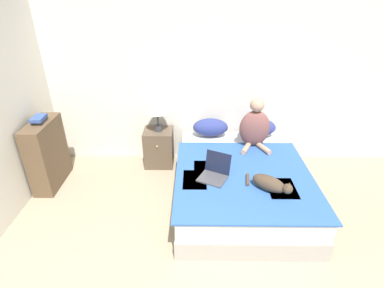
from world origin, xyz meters
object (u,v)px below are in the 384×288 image
pillow_far (258,127)px  cat_tabby (270,184)px  nightstand (159,147)px  bed (240,183)px  person_sitting (255,127)px  laptop_open (214,173)px  book_stack_top (39,119)px  pillow_near (210,127)px  bookshelf (47,154)px  table_lamp (157,106)px

pillow_far → cat_tabby: pillow_far is taller
pillow_far → nightstand: bearing=-179.0°
bed → person_sitting: size_ratio=2.99×
cat_tabby → laptop_open: laptop_open is taller
person_sitting → book_stack_top: size_ratio=2.90×
bed → pillow_near: size_ratio=4.01×
laptop_open → bookshelf: (-2.24, 0.56, -0.08)m
bookshelf → cat_tabby: bearing=-16.0°
cat_tabby → book_stack_top: (-2.83, 0.82, 0.40)m
pillow_near → nightstand: (-0.78, -0.03, -0.33)m
bookshelf → laptop_open: bearing=-14.0°
table_lamp → nightstand: bearing=174.2°
pillow_near → cat_tabby: (0.60, -1.37, -0.04)m
bed → book_stack_top: 2.71m
book_stack_top → bed: bearing=-7.2°
bookshelf → person_sitting: bearing=4.8°
pillow_far → laptop_open: (-0.71, -1.12, -0.07)m
bed → bookshelf: bearing=172.9°
bed → pillow_far: bearing=68.0°
pillow_far → table_lamp: (-1.49, -0.03, 0.35)m
bookshelf → book_stack_top: 0.51m
pillow_far → nightstand: pillow_far is taller
person_sitting → cat_tabby: size_ratio=1.53×
person_sitting → nightstand: bearing=168.0°
pillow_near → bookshelf: size_ratio=0.56×
laptop_open → cat_tabby: bearing=3.0°
pillow_far → nightstand: (-1.49, -0.03, -0.33)m
bed → nightstand: (-1.14, 0.85, 0.05)m
pillow_near → nightstand: size_ratio=0.90×
pillow_near → bookshelf: (-2.24, -0.56, -0.16)m
person_sitting → cat_tabby: bearing=-89.7°
table_lamp → pillow_near: bearing=2.0°
pillow_near → bookshelf: bearing=-166.0°
person_sitting → pillow_near: bearing=151.6°
person_sitting → nightstand: size_ratio=1.21×
laptop_open → bookshelf: bearing=-168.0°
bed → pillow_far: 1.02m
pillow_near → book_stack_top: book_stack_top is taller
person_sitting → book_stack_top: bearing=-175.3°
book_stack_top → pillow_far: bearing=10.6°
pillow_near → laptop_open: (-0.00, -1.12, -0.07)m
pillow_far → bed: bearing=-112.0°
bed → table_lamp: (-1.13, 0.85, 0.73)m
bookshelf → book_stack_top: book_stack_top is taller
pillow_far → bookshelf: (-2.95, -0.56, -0.16)m
pillow_far → book_stack_top: size_ratio=2.17×
person_sitting → nightstand: 1.49m
person_sitting → bookshelf: 2.86m
laptop_open → bookshelf: size_ratio=0.45×
bed → bookshelf: size_ratio=2.24×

